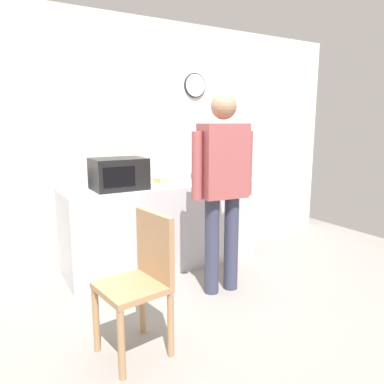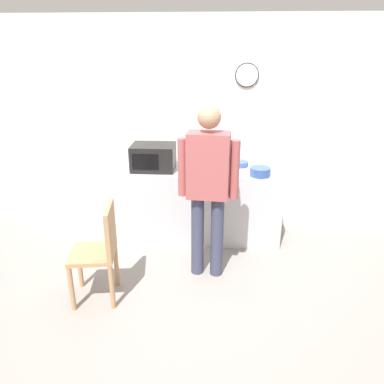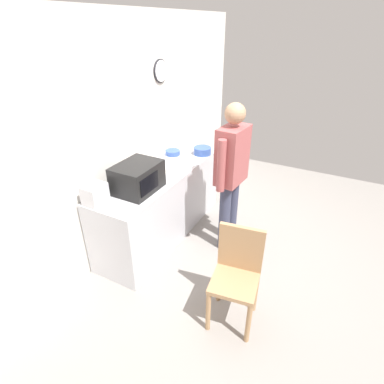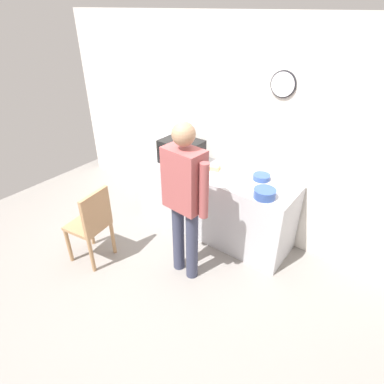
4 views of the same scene
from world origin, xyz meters
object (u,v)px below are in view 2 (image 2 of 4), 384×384
spoon_utensil (213,163)px  sandwich_plate (194,167)px  person_standing (208,181)px  wooden_chair (100,248)px  cereal_bowl (240,164)px  microwave (153,157)px  fork_utensil (267,165)px  toaster (123,156)px  salad_bowl (260,172)px

spoon_utensil → sandwich_plate: bearing=-131.3°
person_standing → wooden_chair: (-0.96, -0.47, -0.51)m
person_standing → cereal_bowl: bearing=69.6°
microwave → fork_utensil: (1.37, 0.26, -0.15)m
cereal_bowl → person_standing: person_standing is taller
cereal_bowl → wooden_chair: (-1.33, -1.45, -0.39)m
wooden_chair → toaster: bearing=94.5°
toaster → spoon_utensil: 1.12m
cereal_bowl → spoon_utensil: 0.35m
salad_bowl → sandwich_plate: bearing=164.7°
microwave → salad_bowl: (1.23, -0.15, -0.10)m
spoon_utensil → toaster: bearing=-174.8°
cereal_bowl → person_standing: bearing=-110.4°
salad_bowl → spoon_utensil: bearing=139.2°
sandwich_plate → spoon_utensil: bearing=48.7°
sandwich_plate → cereal_bowl: size_ratio=1.31×
person_standing → wooden_chair: person_standing is taller
salad_bowl → toaster: (-1.65, 0.36, 0.05)m
toaster → person_standing: bearing=-42.8°
sandwich_plate → fork_utensil: (0.89, 0.20, -0.02)m
microwave → fork_utensil: microwave is taller
sandwich_plate → cereal_bowl: 0.57m
microwave → sandwich_plate: size_ratio=1.93×
sandwich_plate → cereal_bowl: (0.56, 0.14, 0.01)m
microwave → toaster: microwave is taller
microwave → toaster: 0.47m
sandwich_plate → spoon_utensil: 0.34m
toaster → person_standing: person_standing is taller
salad_bowl → wooden_chair: salad_bowl is taller
toaster → wooden_chair: (0.12, -1.47, -0.46)m
microwave → cereal_bowl: size_ratio=2.53×
microwave → cereal_bowl: bearing=10.8°
wooden_chair → sandwich_plate: bearing=59.4°
salad_bowl → fork_utensil: (0.13, 0.41, -0.04)m
salad_bowl → cereal_bowl: (-0.20, 0.35, -0.02)m
cereal_bowl → fork_utensil: size_ratio=1.16×
cereal_bowl → salad_bowl: bearing=-59.5°
toaster → person_standing: 1.47m
fork_utensil → salad_bowl: bearing=-108.2°
salad_bowl → fork_utensil: 0.43m
spoon_utensil → wooden_chair: size_ratio=0.18×
cereal_bowl → person_standing: (-0.37, -0.99, 0.12)m
spoon_utensil → wooden_chair: (-1.00, -1.57, -0.36)m
microwave → spoon_utensil: size_ratio=2.94×
wooden_chair → salad_bowl: bearing=35.7°
person_standing → wooden_chair: 1.19m
toaster → spoon_utensil: size_ratio=1.29×
sandwich_plate → person_standing: (0.19, -0.85, 0.13)m
fork_utensil → sandwich_plate: bearing=-167.5°
fork_utensil → wooden_chair: 2.28m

